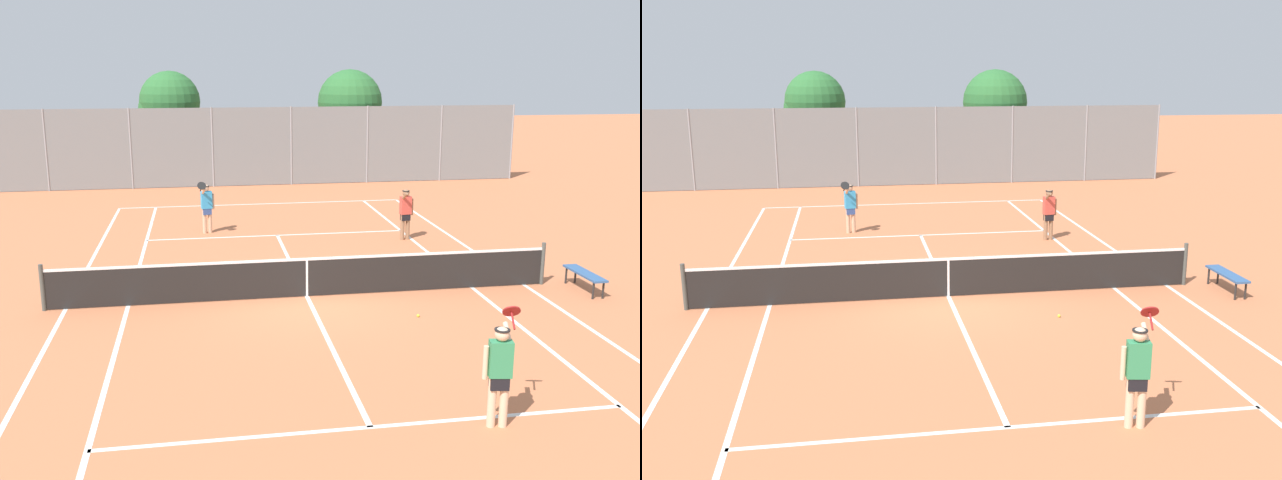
% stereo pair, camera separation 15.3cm
% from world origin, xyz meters
% --- Properties ---
extents(ground_plane, '(120.00, 120.00, 0.00)m').
position_xyz_m(ground_plane, '(0.00, 0.00, 0.00)').
color(ground_plane, '#C67047').
extents(court_line_markings, '(11.10, 23.90, 0.01)m').
position_xyz_m(court_line_markings, '(0.00, 0.00, 0.00)').
color(court_line_markings, silver).
rests_on(court_line_markings, ground).
extents(tennis_net, '(12.00, 0.10, 1.07)m').
position_xyz_m(tennis_net, '(0.00, 0.00, 0.51)').
color(tennis_net, '#474C47').
rests_on(tennis_net, ground).
extents(player_near_side, '(0.76, 0.72, 1.77)m').
position_xyz_m(player_near_side, '(1.90, -6.67, 0.93)').
color(player_near_side, beige).
rests_on(player_near_side, ground).
extents(player_far_left, '(0.55, 0.83, 1.77)m').
position_xyz_m(player_far_left, '(-2.22, 7.12, 0.93)').
color(player_far_left, '#D8A884').
rests_on(player_far_left, ground).
extents(player_far_right, '(0.44, 0.52, 1.60)m').
position_xyz_m(player_far_right, '(3.91, 5.16, 0.91)').
color(player_far_right, '#936B4C').
rests_on(player_far_right, ground).
extents(loose_tennis_ball_0, '(0.07, 0.07, 0.07)m').
position_xyz_m(loose_tennis_ball_0, '(2.18, -1.81, 0.03)').
color(loose_tennis_ball_0, '#D1DB33').
rests_on(loose_tennis_ball_0, ground).
extents(loose_tennis_ball_1, '(0.07, 0.07, 0.07)m').
position_xyz_m(loose_tennis_ball_1, '(3.40, -3.41, 0.03)').
color(loose_tennis_ball_1, '#D1DB33').
rests_on(loose_tennis_ball_1, ground).
extents(loose_tennis_ball_2, '(0.07, 0.07, 0.07)m').
position_xyz_m(loose_tennis_ball_2, '(-1.60, 0.12, 0.03)').
color(loose_tennis_ball_2, '#D1DB33').
rests_on(loose_tennis_ball_2, ground).
extents(courtside_bench, '(0.36, 1.50, 0.47)m').
position_xyz_m(courtside_bench, '(6.72, -0.68, 0.41)').
color(courtside_bench, '#33598C').
rests_on(courtside_bench, ground).
extents(back_fence, '(25.09, 0.08, 3.56)m').
position_xyz_m(back_fence, '(-0.00, 16.49, 1.78)').
color(back_fence, gray).
rests_on(back_fence, ground).
extents(tree_behind_left, '(2.98, 2.92, 5.13)m').
position_xyz_m(tree_behind_left, '(-3.82, 19.81, 3.57)').
color(tree_behind_left, brown).
rests_on(tree_behind_left, ground).
extents(tree_behind_right, '(3.17, 3.17, 5.20)m').
position_xyz_m(tree_behind_right, '(5.03, 18.95, 3.53)').
color(tree_behind_right, brown).
rests_on(tree_behind_right, ground).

